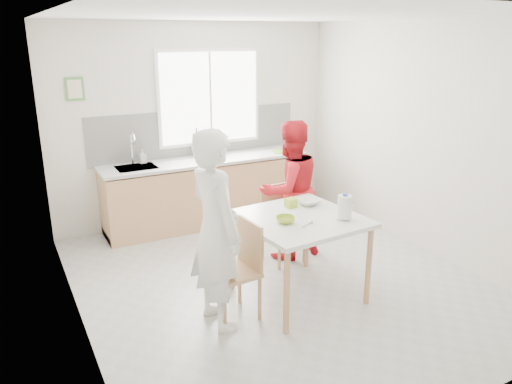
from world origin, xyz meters
TOP-DOWN VIEW (x-y plane):
  - ground at (0.00, 0.00)m, footprint 4.50×4.50m
  - room_shell at (0.00, 0.00)m, footprint 4.50×4.50m
  - window at (0.20, 2.23)m, footprint 1.50×0.06m
  - backsplash at (0.00, 2.24)m, footprint 3.00×0.02m
  - picture_frame at (-1.55, 2.23)m, footprint 0.22×0.03m
  - kitchen_counter at (-0.00, 1.95)m, footprint 2.84×0.64m
  - dining_table at (0.01, -0.38)m, footprint 1.18×1.18m
  - chair_left at (-0.67, -0.43)m, footprint 0.45×0.45m
  - chair_far at (0.30, 0.46)m, footprint 0.44×0.44m
  - person_white at (-0.89, -0.44)m, footprint 0.48×0.69m
  - person_red at (0.44, 0.50)m, footprint 0.83×0.67m
  - bowl_green at (-0.19, -0.44)m, footprint 0.20×0.20m
  - bowl_white at (0.29, -0.11)m, footprint 0.26×0.26m
  - milk_jug at (0.35, -0.63)m, footprint 0.19×0.14m
  - green_box at (0.09, -0.09)m, footprint 0.11×0.11m
  - spoon at (-0.05, -0.60)m, footprint 0.15×0.08m
  - cutting_board at (1.17, 1.83)m, footprint 0.41×0.34m
  - wine_bottle_a at (-0.05, 2.12)m, footprint 0.07×0.07m
  - wine_bottle_b at (0.17, 2.05)m, footprint 0.07×0.07m
  - jar_amber at (0.01, 2.04)m, footprint 0.06×0.06m
  - soap_bottle at (-0.81, 2.13)m, footprint 0.09×0.09m

SIDE VIEW (x-z plane):
  - ground at x=0.00m, z-range 0.00..0.00m
  - kitchen_counter at x=0.00m, z-range -0.27..1.10m
  - chair_far at x=0.30m, z-range 0.04..0.93m
  - chair_left at x=-0.67m, z-range 0.05..0.97m
  - dining_table at x=0.01m, z-range 0.34..1.18m
  - person_red at x=0.44m, z-range 0.00..1.62m
  - spoon at x=-0.05m, z-range 0.85..0.86m
  - bowl_green at x=-0.19m, z-range 0.85..0.90m
  - bowl_white at x=0.29m, z-range 0.85..0.90m
  - green_box at x=0.09m, z-range 0.85..0.94m
  - person_white at x=-0.89m, z-range 0.00..1.80m
  - cutting_board at x=1.17m, z-range 0.92..0.93m
  - milk_jug at x=0.35m, z-range 0.86..1.10m
  - jar_amber at x=0.01m, z-range 0.92..1.08m
  - soap_bottle at x=-0.81m, z-range 0.92..1.10m
  - wine_bottle_b at x=0.17m, z-range 0.92..1.22m
  - wine_bottle_a at x=-0.05m, z-range 0.92..1.24m
  - backsplash at x=0.00m, z-range 0.90..1.55m
  - room_shell at x=0.00m, z-range -0.61..3.89m
  - window at x=0.20m, z-range 1.05..2.35m
  - picture_frame at x=-1.55m, z-range 1.76..2.04m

